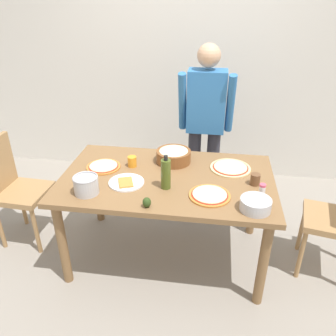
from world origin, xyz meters
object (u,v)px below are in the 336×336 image
object	(u,v)px
popcorn_bowl	(174,155)
salt_shaker	(262,191)
chair_wooden_left	(14,185)
avocado	(147,202)
pizza_raw_on_board	(230,168)
steel_pot	(86,185)
person_cook	(205,121)
olive_oil_bottle	(166,174)
cup_orange	(132,162)
mixing_bowl_steel	(256,205)
pizza_second_cooked	(210,195)
plate_with_slice	(126,182)
cup_small_brown	(255,179)
dining_table	(167,187)
pizza_cooked_on_tray	(103,166)

from	to	relation	value
popcorn_bowl	salt_shaker	bearing A→B (deg)	-34.05
chair_wooden_left	avocado	size ratio (longest dim) A/B	13.57
pizza_raw_on_board	steel_pot	world-z (taller)	steel_pot
person_cook	salt_shaker	xyz separation A→B (m)	(0.43, -0.95, -0.13)
chair_wooden_left	olive_oil_bottle	distance (m)	1.39
pizza_raw_on_board	cup_orange	bearing A→B (deg)	-174.87
mixing_bowl_steel	olive_oil_bottle	size ratio (longest dim) A/B	0.78
olive_oil_bottle	cup_orange	distance (m)	0.43
chair_wooden_left	salt_shaker	size ratio (longest dim) A/B	8.96
pizza_second_cooked	plate_with_slice	size ratio (longest dim) A/B	1.10
chair_wooden_left	cup_orange	bearing A→B (deg)	4.48
person_cook	cup_small_brown	size ratio (longest dim) A/B	19.06
steel_pot	avocado	size ratio (longest dim) A/B	2.48
chair_wooden_left	mixing_bowl_steel	xyz separation A→B (m)	(1.94, -0.39, 0.26)
popcorn_bowl	cup_small_brown	size ratio (longest dim) A/B	3.29
chair_wooden_left	pizza_second_cooked	distance (m)	1.69
dining_table	cup_orange	world-z (taller)	cup_orange
olive_oil_bottle	plate_with_slice	bearing A→B (deg)	176.67
person_cook	cup_small_brown	xyz separation A→B (m)	(0.40, -0.77, -0.14)
mixing_bowl_steel	plate_with_slice	bearing A→B (deg)	167.25
cup_orange	avocado	size ratio (longest dim) A/B	1.21
pizza_raw_on_board	mixing_bowl_steel	bearing A→B (deg)	-74.80
chair_wooden_left	mixing_bowl_steel	bearing A→B (deg)	-11.37
chair_wooden_left	cup_small_brown	xyz separation A→B (m)	(1.97, -0.07, 0.26)
pizza_cooked_on_tray	cup_small_brown	bearing A→B (deg)	-4.62
popcorn_bowl	cup_orange	bearing A→B (deg)	-158.26
dining_table	avocado	distance (m)	0.43
mixing_bowl_steel	olive_oil_bottle	xyz separation A→B (m)	(-0.61, 0.19, 0.07)
pizza_second_cooked	olive_oil_bottle	distance (m)	0.34
person_cook	salt_shaker	size ratio (longest dim) A/B	15.28
cup_orange	salt_shaker	xyz separation A→B (m)	(0.97, -0.32, 0.01)
mixing_bowl_steel	steel_pot	distance (m)	1.14
olive_oil_bottle	steel_pot	world-z (taller)	olive_oil_bottle
mixing_bowl_steel	cup_orange	xyz separation A→B (m)	(-0.92, 0.47, 0.00)
chair_wooden_left	pizza_second_cooked	size ratio (longest dim) A/B	3.31
chair_wooden_left	cup_small_brown	size ratio (longest dim) A/B	11.18
cup_orange	avocado	bearing A→B (deg)	-67.18
person_cook	mixing_bowl_steel	size ratio (longest dim) A/B	8.10
olive_oil_bottle	cup_small_brown	bearing A→B (deg)	12.18
dining_table	mixing_bowl_steel	world-z (taller)	mixing_bowl_steel
pizza_second_cooked	popcorn_bowl	distance (m)	0.57
dining_table	popcorn_bowl	size ratio (longest dim) A/B	5.71
cup_orange	salt_shaker	world-z (taller)	salt_shaker
chair_wooden_left	plate_with_slice	bearing A→B (deg)	-10.17
dining_table	popcorn_bowl	xyz separation A→B (m)	(0.02, 0.26, 0.15)
person_cook	pizza_second_cooked	bearing A→B (deg)	-85.10
mixing_bowl_steel	salt_shaker	size ratio (longest dim) A/B	1.89
person_cook	steel_pot	world-z (taller)	person_cook
mixing_bowl_steel	cup_small_brown	distance (m)	0.32
plate_with_slice	pizza_second_cooked	bearing A→B (deg)	-8.05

